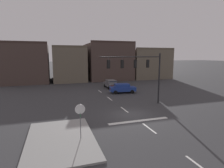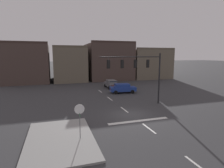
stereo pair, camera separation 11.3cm
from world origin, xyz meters
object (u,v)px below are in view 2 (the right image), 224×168
at_px(stop_sign, 80,113).
at_px(car_lot_nearside, 111,84).
at_px(car_lot_middle, 123,88).
at_px(signal_mast_near_side, 140,68).

bearing_deg(stop_sign, car_lot_nearside, 66.80).
relative_size(stop_sign, car_lot_nearside, 0.63).
height_order(car_lot_nearside, car_lot_middle, same).
bearing_deg(signal_mast_near_side, stop_sign, -138.16).
bearing_deg(car_lot_middle, car_lot_nearside, 94.38).
bearing_deg(car_lot_middle, stop_sign, -120.90).
xyz_separation_m(signal_mast_near_side, stop_sign, (-8.75, -7.84, -2.69)).
height_order(signal_mast_near_side, stop_sign, signal_mast_near_side).
bearing_deg(car_lot_nearside, car_lot_middle, -85.62).
relative_size(signal_mast_near_side, car_lot_nearside, 1.84).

